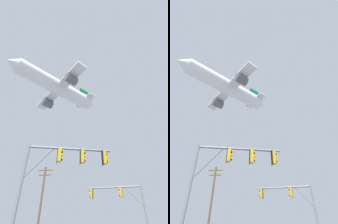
# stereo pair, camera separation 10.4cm
# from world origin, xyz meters

# --- Properties ---
(signal_pole_near) EXTENTS (5.87, 1.31, 6.63)m
(signal_pole_near) POSITION_xyz_m (-2.76, 7.69, 5.12)
(signal_pole_near) COLOR slate
(signal_pole_near) RESTS_ON ground
(signal_pole_far) EXTENTS (5.86, 1.02, 6.00)m
(signal_pole_far) POSITION_xyz_m (2.51, 16.30, 4.52)
(signal_pole_far) COLOR slate
(signal_pole_far) RESTS_ON ground
(utility_pole) EXTENTS (2.20, 0.28, 10.20)m
(utility_pole) POSITION_xyz_m (-7.75, 21.93, 5.41)
(utility_pole) COLOR brown
(utility_pole) RESTS_ON ground
(airplane) EXTENTS (22.79, 21.13, 7.55)m
(airplane) POSITION_xyz_m (-9.73, 28.60, 34.85)
(airplane) COLOR white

